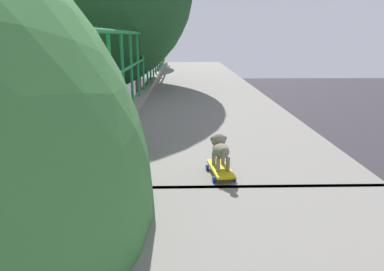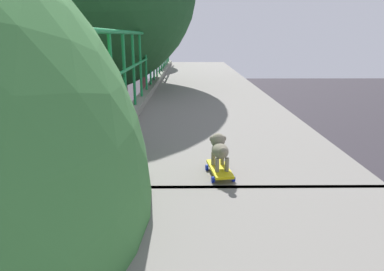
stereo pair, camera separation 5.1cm
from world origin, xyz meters
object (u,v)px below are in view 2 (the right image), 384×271
at_px(city_bus, 76,105).
at_px(car_grey_fifth, 32,215).
at_px(toy_skateboard, 220,169).
at_px(small_dog, 219,148).
at_px(car_blue_seventh, 79,167).

bearing_deg(city_bus, car_grey_fifth, -78.63).
height_order(toy_skateboard, small_dog, small_dog).
bearing_deg(small_dog, toy_skateboard, -79.99).
relative_size(car_grey_fifth, car_blue_seventh, 1.11).
relative_size(car_blue_seventh, toy_skateboard, 8.42).
bearing_deg(car_blue_seventh, car_grey_fifth, -92.31).
height_order(city_bus, small_dog, small_dog).
height_order(car_grey_fifth, small_dog, small_dog).
bearing_deg(toy_skateboard, small_dog, 100.01).
bearing_deg(car_grey_fifth, small_dog, -55.50).
xyz_separation_m(toy_skateboard, small_dog, (-0.00, 0.02, 0.20)).
bearing_deg(car_blue_seventh, city_bus, 107.42).
bearing_deg(city_bus, toy_skateboard, -69.47).
height_order(car_grey_fifth, city_bus, city_bus).
distance_m(car_grey_fifth, small_dog, 12.37).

